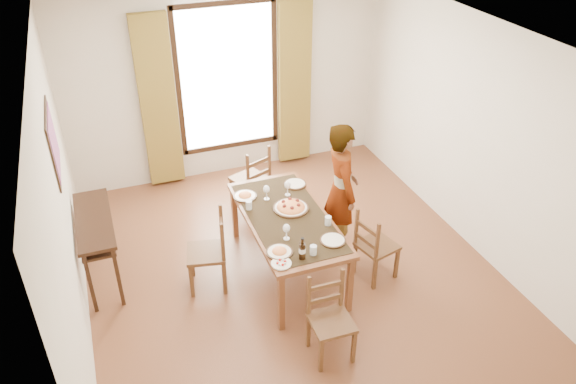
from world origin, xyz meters
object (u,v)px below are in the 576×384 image
object	(u,v)px
dining_table	(287,221)
man	(341,190)
console_table	(95,227)
pasta_platter	(291,205)

from	to	relation	value
dining_table	man	xyz separation A→B (m)	(0.73, 0.18, 0.14)
console_table	man	xyz separation A→B (m)	(2.72, -0.45, 0.15)
man	dining_table	bearing A→B (deg)	111.55
dining_table	pasta_platter	distance (m)	0.19
console_table	dining_table	bearing A→B (deg)	-17.56
pasta_platter	console_table	bearing A→B (deg)	166.21
dining_table	man	world-z (taller)	man
console_table	dining_table	distance (m)	2.09
console_table	dining_table	xyz separation A→B (m)	(1.99, -0.63, 0.00)
man	pasta_platter	world-z (taller)	man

